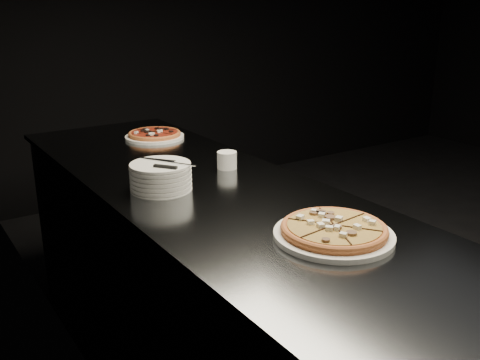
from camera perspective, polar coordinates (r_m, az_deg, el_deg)
wall_left at (r=1.69m, az=-14.64°, el=12.55°), size 0.02×5.00×2.80m
wall_back at (r=5.11m, az=3.12°, el=16.54°), size 5.00×0.02×2.80m
counter at (r=2.14m, az=-3.00°, el=-12.44°), size 0.74×2.44×0.92m
pizza_mushroom at (r=1.54m, az=9.98°, el=-5.36°), size 0.34×0.34×0.04m
pizza_tomato at (r=2.68m, az=-9.10°, el=4.80°), size 0.29×0.29×0.03m
plate_stack at (r=1.92m, az=-8.45°, el=0.37°), size 0.22×0.22×0.10m
cutlery at (r=1.89m, az=-8.07°, el=1.77°), size 0.11×0.22×0.01m
ramekin at (r=2.15m, az=-1.40°, el=2.19°), size 0.08×0.08×0.07m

